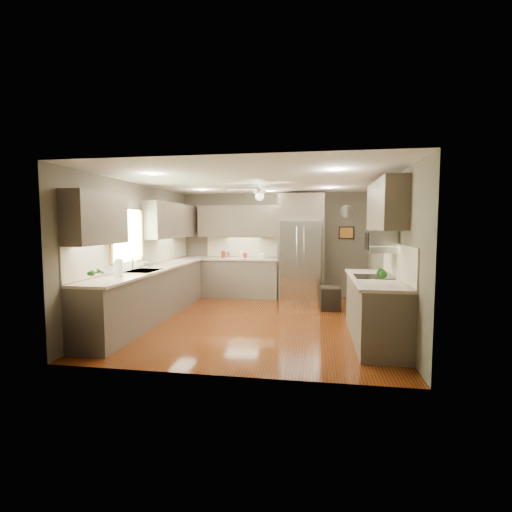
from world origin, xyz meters
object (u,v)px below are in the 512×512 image
(canister_d, at_px, (245,256))
(stool, at_px, (330,298))
(refrigerator, at_px, (301,248))
(paper_towel, at_px, (119,268))
(canister_a, at_px, (223,255))
(canister_c, at_px, (242,254))
(potted_plant_left, at_px, (96,273))
(canister_b, at_px, (228,255))
(soap_bottle, at_px, (144,264))
(potted_plant_right, at_px, (382,273))
(bowl, at_px, (262,257))
(microwave, at_px, (381,241))

(canister_d, height_order, stool, canister_d)
(refrigerator, distance_m, paper_towel, 4.35)
(canister_a, distance_m, canister_c, 0.45)
(potted_plant_left, distance_m, stool, 4.48)
(canister_a, bearing_deg, canister_b, 18.52)
(paper_towel, bearing_deg, soap_bottle, 96.36)
(potted_plant_right, xyz_separation_m, bowl, (-2.12, 3.59, -0.12))
(canister_d, height_order, refrigerator, refrigerator)
(stool, relative_size, paper_towel, 1.63)
(canister_c, bearing_deg, bowl, -8.37)
(soap_bottle, xyz_separation_m, microwave, (4.08, -0.36, 0.46))
(soap_bottle, distance_m, stool, 3.70)
(canister_a, height_order, stool, canister_a)
(canister_b, distance_m, canister_d, 0.43)
(canister_b, height_order, refrigerator, refrigerator)
(canister_d, xyz_separation_m, stool, (1.96, -1.13, -0.76))
(canister_a, distance_m, paper_towel, 3.57)
(canister_b, distance_m, canister_c, 0.33)
(bowl, bearing_deg, paper_towel, -116.31)
(canister_a, bearing_deg, canister_c, 6.94)
(potted_plant_left, xyz_separation_m, paper_towel, (0.03, 0.55, 0.01))
(soap_bottle, bearing_deg, potted_plant_left, -86.63)
(potted_plant_left, height_order, stool, potted_plant_left)
(refrigerator, bearing_deg, bowl, 179.63)
(potted_plant_left, relative_size, potted_plant_right, 0.90)
(canister_c, xyz_separation_m, potted_plant_right, (2.63, -3.67, 0.06))
(potted_plant_right, bearing_deg, canister_b, 129.05)
(potted_plant_right, relative_size, paper_towel, 1.02)
(bowl, bearing_deg, soap_bottle, -127.92)
(canister_b, bearing_deg, microwave, -41.95)
(refrigerator, distance_m, microwave, 3.03)
(canister_c, distance_m, potted_plant_right, 4.51)
(potted_plant_right, height_order, stool, potted_plant_right)
(canister_a, height_order, canister_b, canister_a)
(stool, bearing_deg, microwave, -66.96)
(canister_a, relative_size, paper_towel, 0.58)
(canister_d, bearing_deg, bowl, -6.02)
(canister_b, xyz_separation_m, bowl, (0.84, -0.06, -0.04))
(canister_a, bearing_deg, microwave, -40.57)
(microwave, height_order, paper_towel, microwave)
(canister_c, distance_m, canister_d, 0.10)
(microwave, bearing_deg, canister_b, 138.05)
(canister_c, distance_m, refrigerator, 1.44)
(refrigerator, bearing_deg, canister_d, 177.88)
(canister_d, height_order, potted_plant_right, potted_plant_right)
(paper_towel, bearing_deg, canister_a, 77.63)
(potted_plant_right, height_order, bowl, potted_plant_right)
(potted_plant_left, height_order, paper_towel, paper_towel)
(canister_b, distance_m, bowl, 0.84)
(canister_a, height_order, bowl, canister_a)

